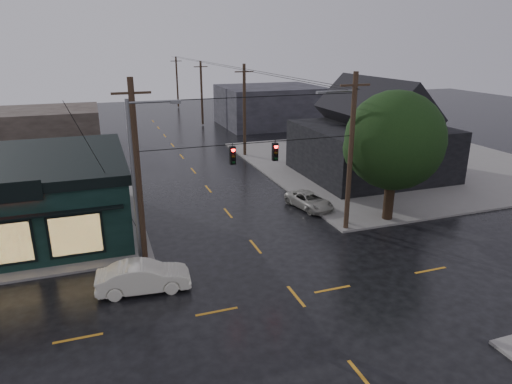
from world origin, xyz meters
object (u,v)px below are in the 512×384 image
object	(u,v)px
corner_tree	(395,141)
sedan_cream	(143,277)
suv_silver	(309,201)
utility_pole_nw	(145,259)
utility_pole_ne	(346,230)

from	to	relation	value
corner_tree	sedan_cream	xyz separation A→B (m)	(-16.97, -3.97, -4.87)
sedan_cream	suv_silver	bearing A→B (deg)	-53.01
corner_tree	sedan_cream	size ratio (longest dim) A/B	1.93
corner_tree	utility_pole_nw	xyz separation A→B (m)	(-16.55, -0.50, -5.62)
utility_pole_ne	suv_silver	size ratio (longest dim) A/B	2.42
utility_pole_ne	suv_silver	distance (m)	4.56
corner_tree	utility_pole_nw	size ratio (longest dim) A/B	0.86
utility_pole_ne	suv_silver	bearing A→B (deg)	96.35
utility_pole_nw	suv_silver	size ratio (longest dim) A/B	2.42
suv_silver	utility_pole_nw	bearing A→B (deg)	-172.72
corner_tree	suv_silver	distance (m)	7.60
utility_pole_ne	corner_tree	bearing A→B (deg)	8.02
utility_pole_ne	sedan_cream	bearing A→B (deg)	-165.50
utility_pole_ne	utility_pole_nw	bearing A→B (deg)	180.00
corner_tree	sedan_cream	distance (m)	18.10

